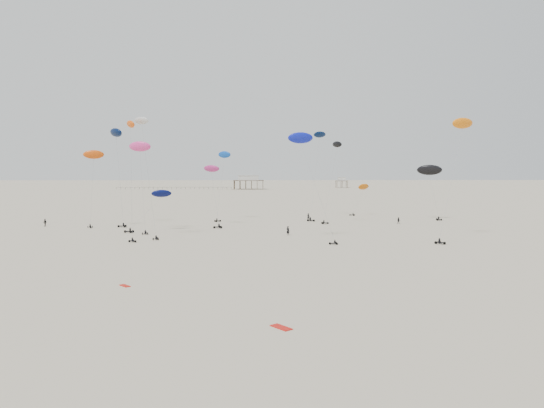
{
  "coord_description": "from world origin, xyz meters",
  "views": [
    {
      "loc": [
        -2.64,
        -20.38,
        14.19
      ],
      "look_at": [
        0.0,
        88.0,
        7.0
      ],
      "focal_mm": 35.0,
      "sensor_mm": 36.0,
      "label": 1
    }
  ],
  "objects_px": {
    "pavilion_small": "(342,183)",
    "spectator_0": "(288,235)",
    "pavilion_main": "(249,183)",
    "rig_3": "(459,144)",
    "rig_8": "(213,184)",
    "rig_0": "(93,164)"
  },
  "relations": [
    {
      "from": "pavilion_main",
      "to": "rig_0",
      "type": "distance_m",
      "value": 243.8
    },
    {
      "from": "pavilion_small",
      "to": "rig_3",
      "type": "distance_m",
      "value": 296.31
    },
    {
      "from": "rig_0",
      "to": "rig_3",
      "type": "relative_size",
      "value": 0.75
    },
    {
      "from": "rig_0",
      "to": "rig_8",
      "type": "height_order",
      "value": "rig_0"
    },
    {
      "from": "rig_0",
      "to": "spectator_0",
      "type": "bearing_deg",
      "value": 136.84
    },
    {
      "from": "pavilion_main",
      "to": "pavilion_small",
      "type": "xyz_separation_m",
      "value": [
        70.0,
        30.0,
        -0.74
      ]
    },
    {
      "from": "rig_8",
      "to": "rig_0",
      "type": "bearing_deg",
      "value": 74.21
    },
    {
      "from": "rig_0",
      "to": "pavilion_main",
      "type": "bearing_deg",
      "value": -121.46
    },
    {
      "from": "pavilion_main",
      "to": "rig_8",
      "type": "bearing_deg",
      "value": -90.97
    },
    {
      "from": "pavilion_main",
      "to": "rig_0",
      "type": "height_order",
      "value": "rig_0"
    },
    {
      "from": "pavilion_small",
      "to": "rig_3",
      "type": "bearing_deg",
      "value": -94.41
    },
    {
      "from": "pavilion_main",
      "to": "spectator_0",
      "type": "distance_m",
      "value": 258.02
    },
    {
      "from": "pavilion_main",
      "to": "pavilion_small",
      "type": "bearing_deg",
      "value": 23.2
    },
    {
      "from": "rig_3",
      "to": "rig_8",
      "type": "distance_m",
      "value": 58.26
    },
    {
      "from": "rig_8",
      "to": "rig_3",
      "type": "bearing_deg",
      "value": -138.04
    },
    {
      "from": "pavilion_main",
      "to": "rig_3",
      "type": "relative_size",
      "value": 0.83
    },
    {
      "from": "pavilion_small",
      "to": "spectator_0",
      "type": "relative_size",
      "value": 3.94
    },
    {
      "from": "pavilion_small",
      "to": "spectator_0",
      "type": "height_order",
      "value": "pavilion_small"
    },
    {
      "from": "rig_0",
      "to": "rig_8",
      "type": "distance_m",
      "value": 29.16
    },
    {
      "from": "rig_3",
      "to": "pavilion_small",
      "type": "bearing_deg",
      "value": -129.66
    },
    {
      "from": "spectator_0",
      "to": "rig_3",
      "type": "bearing_deg",
      "value": -163.16
    },
    {
      "from": "pavilion_main",
      "to": "spectator_0",
      "type": "relative_size",
      "value": 9.2
    }
  ]
}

